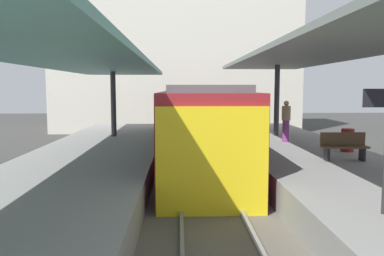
{
  "coord_description": "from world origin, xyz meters",
  "views": [
    {
      "loc": [
        -0.77,
        -10.39,
        3.22
      ],
      "look_at": [
        -0.3,
        3.72,
        1.77
      ],
      "focal_mm": 36.46,
      "sensor_mm": 36.0,
      "label": 1
    }
  ],
  "objects": [
    {
      "name": "ground_plane",
      "position": [
        0.0,
        0.0,
        0.0
      ],
      "size": [
        80.0,
        80.0,
        0.0
      ],
      "primitive_type": "plane",
      "color": "#383835"
    },
    {
      "name": "platform_left",
      "position": [
        -3.8,
        0.0,
        0.5
      ],
      "size": [
        4.4,
        28.0,
        1.0
      ],
      "primitive_type": "cube",
      "color": "gray",
      "rests_on": "ground_plane"
    },
    {
      "name": "platform_right",
      "position": [
        3.8,
        0.0,
        0.5
      ],
      "size": [
        4.4,
        28.0,
        1.0
      ],
      "primitive_type": "cube",
      "color": "gray",
      "rests_on": "ground_plane"
    },
    {
      "name": "track_ballast",
      "position": [
        0.0,
        0.0,
        0.1
      ],
      "size": [
        3.2,
        28.0,
        0.2
      ],
      "primitive_type": "cube",
      "color": "#59544C",
      "rests_on": "ground_plane"
    },
    {
      "name": "rail_near_side",
      "position": [
        -0.72,
        0.0,
        0.27
      ],
      "size": [
        0.08,
        28.0,
        0.14
      ],
      "primitive_type": "cube",
      "color": "slate",
      "rests_on": "track_ballast"
    },
    {
      "name": "rail_far_side",
      "position": [
        0.72,
        0.0,
        0.27
      ],
      "size": [
        0.08,
        28.0,
        0.14
      ],
      "primitive_type": "cube",
      "color": "slate",
      "rests_on": "track_ballast"
    },
    {
      "name": "commuter_train",
      "position": [
        0.0,
        5.65,
        1.73
      ],
      "size": [
        2.78,
        14.26,
        3.1
      ],
      "color": "maroon",
      "rests_on": "track_ballast"
    },
    {
      "name": "canopy_left",
      "position": [
        -3.8,
        1.4,
        4.01
      ],
      "size": [
        4.18,
        21.0,
        3.13
      ],
      "color": "#333335",
      "rests_on": "platform_left"
    },
    {
      "name": "canopy_right",
      "position": [
        3.8,
        1.4,
        4.33
      ],
      "size": [
        4.18,
        21.0,
        3.46
      ],
      "color": "#333335",
      "rests_on": "platform_right"
    },
    {
      "name": "platform_bench",
      "position": [
        4.3,
        1.29,
        1.46
      ],
      "size": [
        1.4,
        0.41,
        0.86
      ],
      "color": "black",
      "rests_on": "platform_right"
    },
    {
      "name": "litter_bin",
      "position": [
        5.15,
        3.0,
        1.4
      ],
      "size": [
        0.44,
        0.44,
        0.8
      ],
      "primitive_type": "cylinder",
      "color": "maroon",
      "rests_on": "platform_right"
    },
    {
      "name": "passenger_near_bench",
      "position": [
        3.65,
        5.5,
        1.89
      ],
      "size": [
        0.36,
        0.36,
        1.71
      ],
      "color": "#7A337A",
      "rests_on": "platform_right"
    },
    {
      "name": "station_building_backdrop",
      "position": [
        -0.98,
        20.0,
        5.5
      ],
      "size": [
        18.0,
        6.0,
        11.0
      ],
      "primitive_type": "cube",
      "color": "beige",
      "rests_on": "ground_plane"
    }
  ]
}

